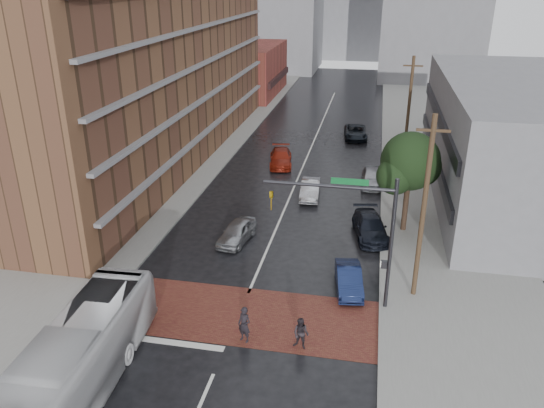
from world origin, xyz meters
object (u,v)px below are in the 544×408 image
Objects in this scene: car_travel_b at (310,189)px; transit_bus at (74,365)px; car_travel_a at (237,232)px; car_parked_far at (372,177)px; car_parked_near at (349,279)px; car_parked_mid at (370,227)px; pedestrian_a at (244,325)px; pedestrian_b at (301,334)px; car_travel_c at (281,158)px; suv_travel at (356,132)px.

transit_bus is at bearing -109.19° from car_travel_b.
car_parked_far reaches higher than car_travel_a.
car_parked_near is at bearing -21.41° from car_travel_a.
car_travel_a is at bearing -175.09° from car_parked_mid.
car_parked_far is (4.63, 3.51, 0.04)m from car_travel_b.
car_travel_b is 0.98× the size of car_parked_far.
pedestrian_a reaches higher than pedestrian_b.
transit_bus is 2.38× the size of car_travel_c.
pedestrian_b is (8.50, 4.79, -0.80)m from transit_bus.
suv_travel is at bearing 106.79° from pedestrian_a.
car_travel_a is at bearing 76.35° from transit_bus.
car_travel_a is at bearing -109.66° from suv_travel.
car_travel_b is at bearing 71.45° from transit_bus.
car_parked_far is at bearing 97.06° from pedestrian_b.
car_travel_c is at bearing 81.79° from transit_bus.
transit_bus reaches higher than pedestrian_a.
car_travel_c reaches higher than car_travel_a.
car_travel_a is (-5.63, 9.90, -0.12)m from pedestrian_b.
pedestrian_b is 12.60m from car_parked_mid.
car_travel_c is 21.18m from car_parked_near.
car_parked_mid is (4.74, -5.97, 0.03)m from car_travel_b.
suv_travel is at bearing 83.76° from car_parked_near.
transit_bus is at bearing -114.27° from car_parked_far.
suv_travel is at bearing 102.99° from pedestrian_b.
pedestrian_b is 21.93m from car_parked_far.
car_parked_near is at bearing 72.80° from pedestrian_a.
car_travel_b is (6.59, 23.04, -0.92)m from transit_bus.
car_parked_mid is 1.16× the size of car_parked_far.
transit_bus reaches higher than suv_travel.
pedestrian_a is 22.42m from car_parked_far.
car_parked_near is (1.11, -29.93, -0.05)m from suv_travel.
pedestrian_a is (5.82, 4.79, -0.67)m from transit_bus.
suv_travel is (2.65, 17.18, 0.01)m from car_travel_b.
suv_travel is at bearing 84.99° from car_travel_a.
suv_travel is 13.81m from car_parked_far.
car_travel_b is at bearing 117.64° from car_parked_mid.
pedestrian_a is 0.37× the size of suv_travel.
car_parked_mid is (2.84, 12.28, -0.10)m from pedestrian_b.
car_parked_near is at bearing -93.51° from suv_travel.
car_travel_a is (2.87, 14.68, -0.92)m from transit_bus.
pedestrian_a is at bearing -93.23° from car_travel_c.
car_travel_a is at bearing 128.91° from pedestrian_a.
car_parked_far is at bearing 78.57° from car_parked_near.
car_parked_mid is at bearing -67.03° from car_travel_c.
car_parked_far is at bearing 33.89° from car_travel_b.
pedestrian_b reaches higher than suv_travel.
pedestrian_a is 35.60m from suv_travel.
transit_bus is at bearing -134.42° from car_parked_mid.
car_travel_b is 7.97m from car_travel_c.
transit_bus reaches higher than car_travel_b.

